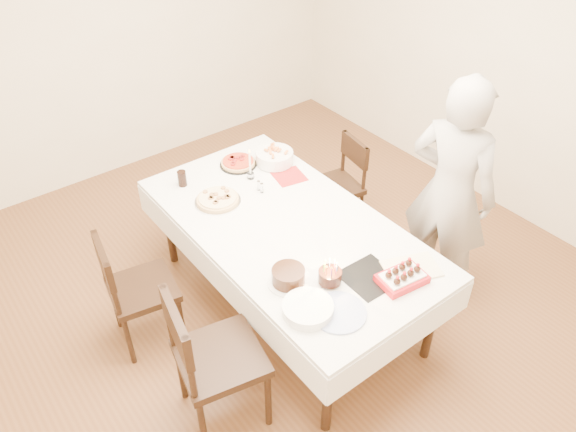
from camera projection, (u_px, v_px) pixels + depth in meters
floor at (292, 301)px, 4.19m from camera, size 5.00×5.00×0.00m
wall_back at (117, 28)px, 4.92m from camera, size 4.50×0.04×2.70m
wall_right at (516, 55)px, 4.44m from camera, size 0.04×5.00×2.70m
dining_table at (288, 266)px, 3.94m from camera, size 1.49×2.30×0.75m
chair_right_savory at (335, 187)px, 4.64m from camera, size 0.48×0.48×0.82m
chair_left_savory at (142, 289)px, 3.67m from camera, size 0.53×0.53×0.89m
chair_left_dessert at (220, 358)px, 3.17m from camera, size 0.60×0.60×1.00m
person at (450, 193)px, 3.81m from camera, size 0.56×0.71×1.72m
pizza_white at (218, 199)px, 3.90m from camera, size 0.42×0.42×0.04m
pizza_pepperoni at (238, 163)px, 4.27m from camera, size 0.34×0.34×0.04m
red_placemat at (289, 177)px, 4.16m from camera, size 0.26×0.26×0.01m
pasta_bowl at (275, 157)px, 4.27m from camera, size 0.30×0.30×0.09m
taper_candle at (250, 164)px, 4.07m from camera, size 0.06×0.06×0.25m
shaker_pair at (262, 188)px, 3.98m from camera, size 0.09×0.09×0.08m
cola_glass at (182, 178)px, 4.04m from camera, size 0.07×0.07×0.12m
layer_cake at (288, 276)px, 3.25m from camera, size 0.32×0.32×0.10m
cake_board at (369, 277)px, 3.32m from camera, size 0.30×0.30×0.01m
birthday_cake at (330, 272)px, 3.23m from camera, size 0.18×0.18×0.14m
strawberry_box at (402, 277)px, 3.27m from camera, size 0.30×0.22×0.07m
box_lid at (411, 269)px, 3.37m from camera, size 0.39×0.33×0.03m
plate_stack at (308, 309)px, 3.09m from camera, size 0.37×0.37×0.06m
china_plate at (338, 312)px, 3.09m from camera, size 0.40×0.40×0.01m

